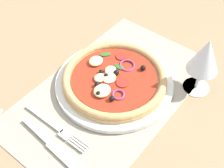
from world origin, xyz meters
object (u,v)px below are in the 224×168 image
object	(u,v)px
knife	(55,148)
wine_glass	(205,57)
pizza	(114,78)
fork	(58,129)
plate	(114,83)

from	to	relation	value
knife	wine_glass	size ratio (longest dim) A/B	1.35
pizza	wine_glass	world-z (taller)	wine_glass
pizza	knife	size ratio (longest dim) A/B	1.25
pizza	knife	bearing A→B (deg)	3.66
fork	plate	bearing A→B (deg)	85.62
plate	pizza	size ratio (longest dim) A/B	1.13
pizza	fork	xyz separation A→B (cm)	(17.63, -1.31, -2.07)
fork	knife	size ratio (longest dim) A/B	0.90
plate	fork	size ratio (longest dim) A/B	1.58
knife	wine_glass	bearing A→B (deg)	71.24
knife	wine_glass	world-z (taller)	wine_glass
fork	knife	distance (cm)	4.53
plate	pizza	distance (cm)	1.70
plate	pizza	xyz separation A→B (cm)	(0.06, -0.05, 1.69)
plate	wine_glass	distance (cm)	21.79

